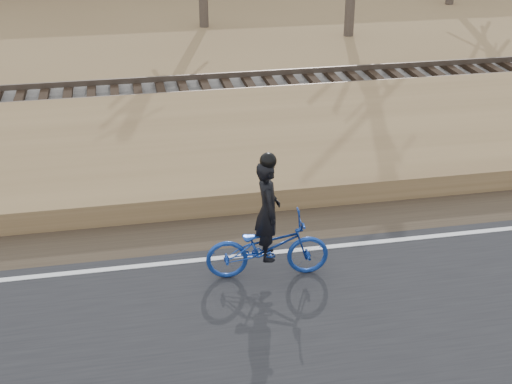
{
  "coord_description": "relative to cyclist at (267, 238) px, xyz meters",
  "views": [
    {
      "loc": [
        3.79,
        -10.06,
        6.35
      ],
      "look_at": [
        5.86,
        0.5,
        1.1
      ],
      "focal_mm": 50.0,
      "sensor_mm": 36.0,
      "label": 1
    }
  ],
  "objects": [
    {
      "name": "cyclist",
      "position": [
        0.0,
        0.0,
        0.0
      ],
      "size": [
        2.02,
        0.84,
        2.15
      ],
      "rotation": [
        0.0,
        0.0,
        1.49
      ],
      "color": "navy",
      "rests_on": "road"
    }
  ]
}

